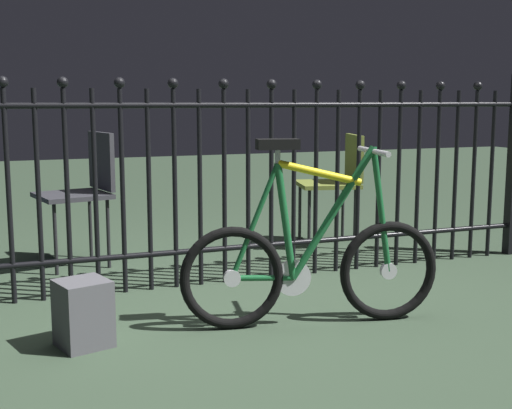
# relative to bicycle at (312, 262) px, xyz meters

# --- Properties ---
(ground_plane) EXTENTS (20.00, 20.00, 0.00)m
(ground_plane) POSITION_rel_bicycle_xyz_m (-0.28, 0.18, -0.31)
(ground_plane) COLOR #2F402F
(iron_fence) EXTENTS (4.66, 0.07, 1.28)m
(iron_fence) POSITION_rel_bicycle_xyz_m (-0.34, 0.90, 0.33)
(iron_fence) COLOR black
(iron_fence) RESTS_ON ground
(bicycle) EXTENTS (1.28, 0.40, 0.92)m
(bicycle) POSITION_rel_bicycle_xyz_m (0.00, 0.00, 0.00)
(bicycle) COLOR black
(bicycle) RESTS_ON ground
(chair_olive) EXTENTS (0.52, 0.52, 0.84)m
(chair_olive) POSITION_rel_bicycle_xyz_m (0.99, 1.61, 0.21)
(chair_olive) COLOR black
(chair_olive) RESTS_ON ground
(chair_charcoal) EXTENTS (0.52, 0.51, 0.89)m
(chair_charcoal) POSITION_rel_bicycle_xyz_m (-0.87, 1.67, 0.23)
(chair_charcoal) COLOR black
(chair_charcoal) RESTS_ON ground
(display_crate) EXTENTS (0.27, 0.27, 0.30)m
(display_crate) POSITION_rel_bicycle_xyz_m (-1.09, 0.10, -0.16)
(display_crate) COLOR #4C4C51
(display_crate) RESTS_ON ground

